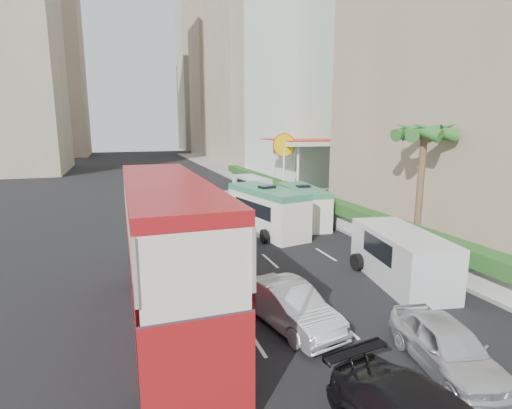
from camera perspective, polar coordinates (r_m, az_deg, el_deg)
name	(u,v)px	position (r m, az deg, el deg)	size (l,w,h in m)	color
ground_plane	(324,299)	(16.53, 9.69, -13.21)	(200.00, 200.00, 0.00)	black
double_decker_bus	(168,254)	(13.90, -12.43, -6.90)	(2.50, 11.00, 5.06)	#A11518
car_silver_lane_a	(289,325)	(14.45, 4.73, -16.84)	(1.57, 4.50, 1.48)	silver
car_silver_lane_b	(445,369)	(13.35, 25.36, -20.51)	(1.70, 4.23, 1.44)	silver
van_asset	(225,206)	(34.36, -4.41, -0.26)	(2.13, 4.61, 1.28)	silver
minibus_near	(267,211)	(25.57, 1.56, -0.86)	(2.19, 6.56, 2.91)	silver
minibus_far	(303,206)	(28.06, 6.70, -0.17)	(1.96, 5.87, 2.60)	silver
panel_van_near	(401,257)	(18.76, 19.98, -7.04)	(2.27, 5.67, 2.27)	silver
panel_van_far	(251,187)	(38.22, -0.65, 2.47)	(2.02, 5.04, 2.02)	silver
sidewalk	(286,191)	(42.06, 4.33, 1.97)	(6.00, 120.00, 0.18)	#99968C
kerb_wall	(309,207)	(30.96, 7.55, -0.30)	(0.30, 44.00, 1.00)	silver
hedge	(309,196)	(30.81, 7.59, 1.25)	(1.10, 44.00, 0.70)	#2D6626
palm_tree	(420,190)	(23.14, 22.37, 1.87)	(0.36, 0.36, 6.40)	brown
shell_station	(304,167)	(40.31, 6.82, 5.34)	(6.50, 8.00, 5.50)	silver
tower_mid	(262,21)	(77.71, 0.86, 24.71)	(16.00, 16.00, 50.00)	tan
tower_far_a	(223,60)	(99.41, -4.68, 19.92)	(14.00, 14.00, 44.00)	tan
tower_far_b	(205,79)	(120.40, -7.36, 17.36)	(14.00, 14.00, 40.00)	tan
tower_left_b	(43,51)	(105.46, -28.15, 18.74)	(16.00, 16.00, 46.00)	tan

